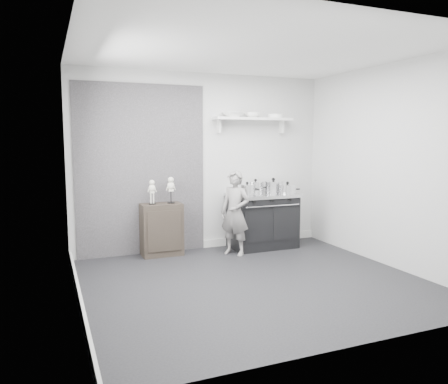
{
  "coord_description": "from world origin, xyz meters",
  "views": [
    {
      "loc": [
        -2.24,
        -4.57,
        1.71
      ],
      "look_at": [
        0.01,
        0.95,
        0.98
      ],
      "focal_mm": 35.0,
      "sensor_mm": 36.0,
      "label": 1
    }
  ],
  "objects": [
    {
      "name": "ground",
      "position": [
        0.0,
        0.0,
        0.0
      ],
      "size": [
        4.0,
        4.0,
        0.0
      ],
      "primitive_type": "plane",
      "color": "black",
      "rests_on": "ground"
    },
    {
      "name": "room_shell",
      "position": [
        -0.09,
        0.15,
        1.64
      ],
      "size": [
        4.02,
        3.62,
        2.71
      ],
      "color": "#B4B4B2",
      "rests_on": "ground"
    },
    {
      "name": "wall_shelf",
      "position": [
        0.8,
        1.68,
        2.01
      ],
      "size": [
        1.3,
        0.26,
        0.24
      ],
      "color": "silver",
      "rests_on": "room_shell"
    },
    {
      "name": "stove",
      "position": [
        0.88,
        1.48,
        0.43
      ],
      "size": [
        1.07,
        0.67,
        0.86
      ],
      "color": "black",
      "rests_on": "ground"
    },
    {
      "name": "side_cabinet",
      "position": [
        -0.71,
        1.61,
        0.38
      ],
      "size": [
        0.59,
        0.34,
        0.77
      ],
      "primitive_type": "cube",
      "color": "black",
      "rests_on": "ground"
    },
    {
      "name": "child",
      "position": [
        0.3,
        1.23,
        0.63
      ],
      "size": [
        0.52,
        0.54,
        1.25
      ],
      "primitive_type": "imported",
      "rotation": [
        0.0,
        0.0,
        -0.9
      ],
      "color": "slate",
      "rests_on": "ground"
    },
    {
      "name": "pot_front_left",
      "position": [
        0.57,
        1.38,
        0.94
      ],
      "size": [
        0.33,
        0.24,
        0.21
      ],
      "color": "silver",
      "rests_on": "stove"
    },
    {
      "name": "pot_back_left",
      "position": [
        0.81,
        1.58,
        0.95
      ],
      "size": [
        0.34,
        0.26,
        0.22
      ],
      "color": "silver",
      "rests_on": "stove"
    },
    {
      "name": "pot_back_right",
      "position": [
        1.13,
        1.59,
        0.95
      ],
      "size": [
        0.41,
        0.32,
        0.23
      ],
      "color": "silver",
      "rests_on": "stove"
    },
    {
      "name": "pot_front_right",
      "position": [
        1.22,
        1.3,
        0.93
      ],
      "size": [
        0.36,
        0.27,
        0.19
      ],
      "color": "silver",
      "rests_on": "stove"
    },
    {
      "name": "skeleton_full",
      "position": [
        -0.84,
        1.61,
        0.97
      ],
      "size": [
        0.11,
        0.07,
        0.41
      ],
      "primitive_type": null,
      "color": "beige",
      "rests_on": "side_cabinet"
    },
    {
      "name": "skeleton_torso",
      "position": [
        -0.56,
        1.61,
        0.99
      ],
      "size": [
        0.13,
        0.08,
        0.45
      ],
      "primitive_type": null,
      "color": "beige",
      "rests_on": "side_cabinet"
    },
    {
      "name": "bowl_large",
      "position": [
        0.45,
        1.67,
        2.08
      ],
      "size": [
        0.31,
        0.31,
        0.08
      ],
      "primitive_type": "imported",
      "color": "white",
      "rests_on": "wall_shelf"
    },
    {
      "name": "bowl_small",
      "position": [
        0.79,
        1.67,
        2.08
      ],
      "size": [
        0.24,
        0.24,
        0.08
      ],
      "primitive_type": "imported",
      "color": "white",
      "rests_on": "wall_shelf"
    },
    {
      "name": "plate_stack",
      "position": [
        1.19,
        1.67,
        2.07
      ],
      "size": [
        0.25,
        0.25,
        0.06
      ],
      "primitive_type": "cylinder",
      "color": "white",
      "rests_on": "wall_shelf"
    }
  ]
}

